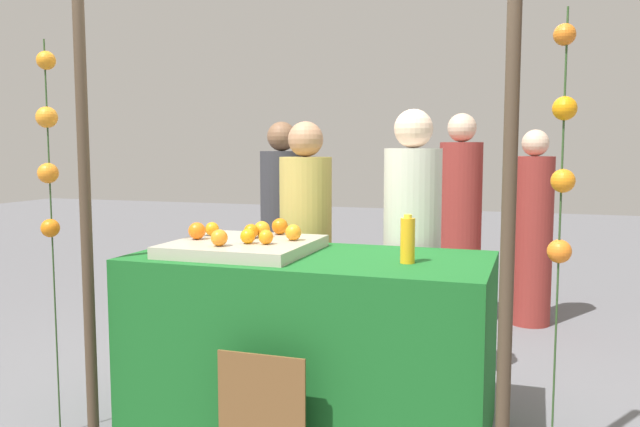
# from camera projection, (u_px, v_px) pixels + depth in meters

# --- Properties ---
(ground_plane) EXTENTS (24.00, 24.00, 0.00)m
(ground_plane) POSITION_uv_depth(u_px,v_px,m) (311.00, 424.00, 3.42)
(ground_plane) COLOR slate
(stall_counter) EXTENTS (1.81, 0.89, 0.90)m
(stall_counter) POSITION_uv_depth(u_px,v_px,m) (311.00, 341.00, 3.38)
(stall_counter) COLOR #196023
(stall_counter) RESTS_ON ground_plane
(orange_tray) EXTENTS (0.71, 0.72, 0.06)m
(orange_tray) POSITION_uv_depth(u_px,v_px,m) (244.00, 246.00, 3.43)
(orange_tray) COLOR #B2AD99
(orange_tray) RESTS_ON stall_counter
(orange_0) EXTENTS (0.07, 0.07, 0.07)m
(orange_0) POSITION_uv_depth(u_px,v_px,m) (266.00, 237.00, 3.30)
(orange_0) COLOR orange
(orange_0) RESTS_ON orange_tray
(orange_1) EXTENTS (0.08, 0.08, 0.08)m
(orange_1) POSITION_uv_depth(u_px,v_px,m) (251.00, 231.00, 3.51)
(orange_1) COLOR orange
(orange_1) RESTS_ON orange_tray
(orange_2) EXTENTS (0.08, 0.08, 0.08)m
(orange_2) POSITION_uv_depth(u_px,v_px,m) (219.00, 238.00, 3.24)
(orange_2) COLOR orange
(orange_2) RESTS_ON orange_tray
(orange_3) EXTENTS (0.08, 0.08, 0.08)m
(orange_3) POSITION_uv_depth(u_px,v_px,m) (248.00, 236.00, 3.32)
(orange_3) COLOR orange
(orange_3) RESTS_ON orange_tray
(orange_4) EXTENTS (0.08, 0.08, 0.08)m
(orange_4) POSITION_uv_depth(u_px,v_px,m) (212.00, 229.00, 3.62)
(orange_4) COLOR orange
(orange_4) RESTS_ON orange_tray
(orange_5) EXTENTS (0.09, 0.09, 0.09)m
(orange_5) POSITION_uv_depth(u_px,v_px,m) (293.00, 232.00, 3.43)
(orange_5) COLOR orange
(orange_5) RESTS_ON orange_tray
(orange_6) EXTENTS (0.09, 0.09, 0.09)m
(orange_6) POSITION_uv_depth(u_px,v_px,m) (197.00, 231.00, 3.47)
(orange_6) COLOR orange
(orange_6) RESTS_ON orange_tray
(orange_7) EXTENTS (0.09, 0.09, 0.09)m
(orange_7) POSITION_uv_depth(u_px,v_px,m) (262.00, 229.00, 3.57)
(orange_7) COLOR orange
(orange_7) RESTS_ON orange_tray
(orange_8) EXTENTS (0.09, 0.09, 0.09)m
(orange_8) POSITION_uv_depth(u_px,v_px,m) (280.00, 226.00, 3.67)
(orange_8) COLOR orange
(orange_8) RESTS_ON orange_tray
(juice_bottle) EXTENTS (0.07, 0.07, 0.23)m
(juice_bottle) POSITION_uv_depth(u_px,v_px,m) (408.00, 240.00, 3.10)
(juice_bottle) COLOR #EFA719
(juice_bottle) RESTS_ON stall_counter
(chalkboard_sign) EXTENTS (0.41, 0.03, 0.57)m
(chalkboard_sign) POSITION_uv_depth(u_px,v_px,m) (262.00, 416.00, 2.86)
(chalkboard_sign) COLOR brown
(chalkboard_sign) RESTS_ON ground_plane
(vendor_left) EXTENTS (0.32, 0.32, 1.60)m
(vendor_left) POSITION_uv_depth(u_px,v_px,m) (306.00, 261.00, 4.04)
(vendor_left) COLOR tan
(vendor_left) RESTS_ON ground_plane
(vendor_right) EXTENTS (0.33, 0.33, 1.67)m
(vendor_right) POSITION_uv_depth(u_px,v_px,m) (412.00, 262.00, 3.82)
(vendor_right) COLOR beige
(vendor_right) RESTS_ON ground_plane
(crowd_person_0) EXTENTS (0.34, 0.34, 1.72)m
(crowd_person_0) POSITION_uv_depth(u_px,v_px,m) (460.00, 227.00, 5.32)
(crowd_person_0) COLOR maroon
(crowd_person_0) RESTS_ON ground_plane
(crowd_person_1) EXTENTS (0.32, 0.32, 1.59)m
(crowd_person_1) POSITION_uv_depth(u_px,v_px,m) (532.00, 235.00, 5.29)
(crowd_person_1) COLOR maroon
(crowd_person_1) RESTS_ON ground_plane
(crowd_person_2) EXTENTS (0.33, 0.33, 1.64)m
(crowd_person_2) POSITION_uv_depth(u_px,v_px,m) (282.00, 237.00, 4.99)
(crowd_person_2) COLOR #333338
(crowd_person_2) RESTS_ON ground_plane
(canopy_post_left) EXTENTS (0.06, 0.06, 2.23)m
(canopy_post_left) POSITION_uv_depth(u_px,v_px,m) (86.00, 217.00, 3.16)
(canopy_post_left) COLOR #473828
(canopy_post_left) RESTS_ON ground_plane
(canopy_post_right) EXTENTS (0.06, 0.06, 2.23)m
(canopy_post_right) POSITION_uv_depth(u_px,v_px,m) (508.00, 234.00, 2.54)
(canopy_post_right) COLOR #473828
(canopy_post_right) RESTS_ON ground_plane
(garland_strand_left) EXTENTS (0.11, 0.12, 1.96)m
(garland_strand_left) POSITION_uv_depth(u_px,v_px,m) (48.00, 148.00, 3.16)
(garland_strand_left) COLOR #2D4C23
(garland_strand_left) RESTS_ON ground_plane
(garland_strand_right) EXTENTS (0.10, 0.10, 1.96)m
(garland_strand_right) POSITION_uv_depth(u_px,v_px,m) (562.00, 159.00, 2.45)
(garland_strand_right) COLOR #2D4C23
(garland_strand_right) RESTS_ON ground_plane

